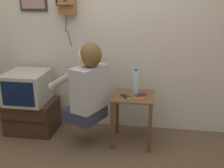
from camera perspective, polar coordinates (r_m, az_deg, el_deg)
name	(u,v)px	position (r m, az deg, el deg)	size (l,w,h in m)	color
ground_plane	(85,167)	(2.98, -5.61, -16.35)	(14.00, 14.00, 0.00)	brown
wall_back	(102,27)	(3.45, -2.05, 11.47)	(6.80, 0.05, 2.55)	beige
side_table	(133,107)	(3.20, 4.24, -4.71)	(0.46, 0.43, 0.58)	brown
person	(87,84)	(3.03, -5.02, -0.05)	(0.65, 0.59, 0.88)	#2D3347
tv_stand	(32,116)	(3.69, -15.86, -6.18)	(0.59, 0.46, 0.40)	#382316
television	(27,87)	(3.54, -16.82, -0.60)	(0.47, 0.50, 0.37)	#ADA89E
wall_phone_antique	(67,0)	(3.44, -9.15, 16.51)	(0.24, 0.19, 0.74)	olive
cell_phone_held	(125,96)	(3.10, 2.74, -2.47)	(0.13, 0.13, 0.01)	black
cell_phone_spare	(141,95)	(3.16, 5.99, -2.15)	(0.14, 0.12, 0.01)	maroon
water_bottle	(136,82)	(3.19, 4.82, 0.47)	(0.07, 0.07, 0.28)	silver
toothbrush	(134,99)	(3.03, 4.51, -3.01)	(0.17, 0.05, 0.02)	orange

